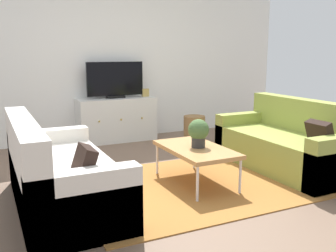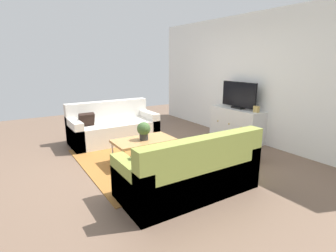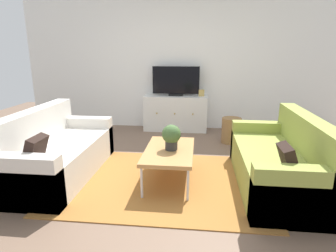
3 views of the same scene
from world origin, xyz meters
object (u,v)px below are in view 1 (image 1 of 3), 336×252
(tv_console, at_px, (117,120))
(wicker_basket, at_px, (194,130))
(couch_right_side, at_px, (290,146))
(coffee_table, at_px, (196,150))
(couch_left_side, at_px, (55,178))
(flat_screen_tv, at_px, (115,80))
(potted_plant, at_px, (198,132))
(mantel_clock, at_px, (145,93))

(tv_console, distance_m, wicker_basket, 1.28)
(couch_right_side, distance_m, tv_console, 2.80)
(couch_right_side, height_order, coffee_table, couch_right_side)
(couch_left_side, xyz_separation_m, wicker_basket, (2.44, 1.65, -0.07))
(coffee_table, xyz_separation_m, tv_console, (-0.12, 2.38, -0.03))
(flat_screen_tv, xyz_separation_m, wicker_basket, (1.05, -0.74, -0.77))
(coffee_table, distance_m, potted_plant, 0.20)
(flat_screen_tv, bearing_deg, mantel_clock, -2.24)
(coffee_table, bearing_deg, potted_plant, -15.38)
(mantel_clock, bearing_deg, coffee_table, -99.25)
(tv_console, height_order, mantel_clock, mantel_clock)
(couch_left_side, bearing_deg, wicker_basket, 34.16)
(tv_console, xyz_separation_m, mantel_clock, (0.51, 0.00, 0.42))
(flat_screen_tv, height_order, mantel_clock, flat_screen_tv)
(couch_left_side, relative_size, tv_console, 1.46)
(potted_plant, bearing_deg, tv_console, 93.61)
(potted_plant, height_order, wicker_basket, potted_plant)
(potted_plant, relative_size, flat_screen_tv, 0.33)
(flat_screen_tv, bearing_deg, wicker_basket, -35.21)
(flat_screen_tv, bearing_deg, potted_plant, -86.42)
(couch_right_side, bearing_deg, flat_screen_tv, 121.80)
(tv_console, bearing_deg, potted_plant, -86.39)
(couch_right_side, distance_m, coffee_table, 1.36)
(couch_left_side, bearing_deg, coffee_table, -0.06)
(couch_left_side, height_order, potted_plant, couch_left_side)
(coffee_table, bearing_deg, couch_right_side, 0.07)
(flat_screen_tv, height_order, wicker_basket, flat_screen_tv)
(couch_right_side, relative_size, tv_console, 1.46)
(tv_console, height_order, wicker_basket, tv_console)
(tv_console, relative_size, wicker_basket, 2.84)
(couch_right_side, relative_size, potted_plant, 5.91)
(wicker_basket, bearing_deg, coffee_table, -119.19)
(coffee_table, height_order, wicker_basket, wicker_basket)
(tv_console, xyz_separation_m, flat_screen_tv, (0.00, 0.02, 0.64))
(potted_plant, bearing_deg, couch_right_side, 0.38)
(potted_plant, bearing_deg, wicker_basket, 61.60)
(wicker_basket, bearing_deg, tv_console, 145.53)
(coffee_table, xyz_separation_m, potted_plant, (0.03, -0.01, 0.20))
(tv_console, distance_m, flat_screen_tv, 0.64)
(couch_right_side, bearing_deg, wicker_basket, 104.73)
(couch_left_side, xyz_separation_m, mantel_clock, (1.90, 2.37, 0.48))
(couch_left_side, distance_m, wicker_basket, 2.95)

